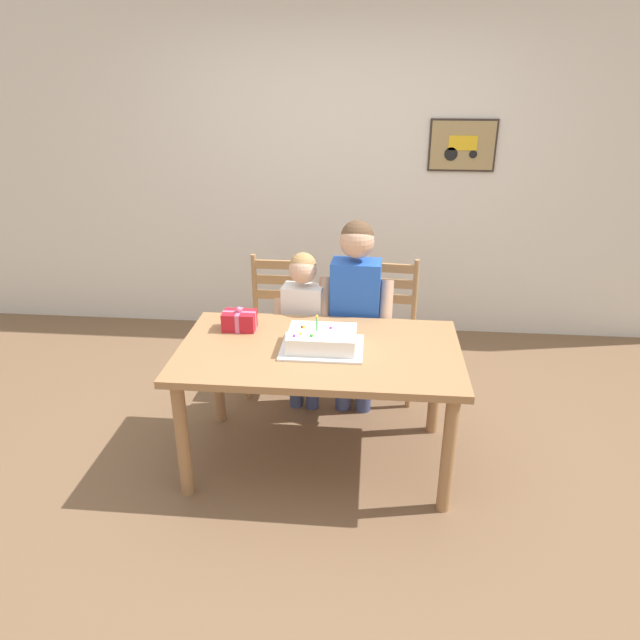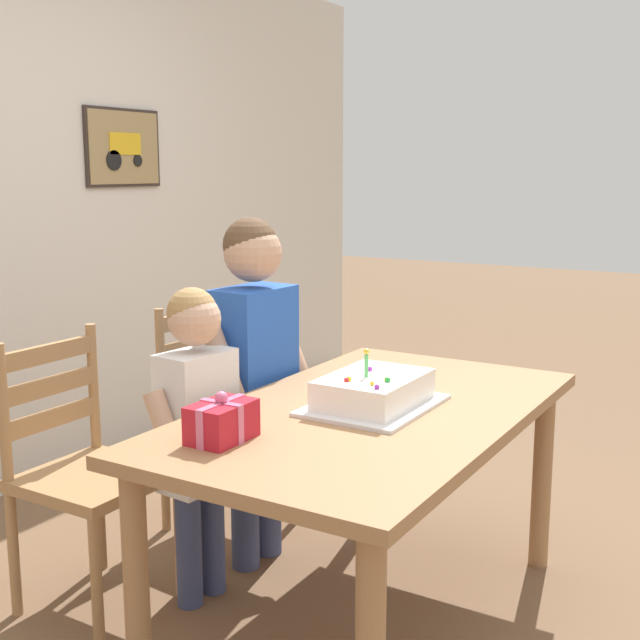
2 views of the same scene
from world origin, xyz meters
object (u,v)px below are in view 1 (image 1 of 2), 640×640
Objects in this scene: dining_table at (319,364)px; chair_right at (385,328)px; gift_box_red_large at (239,320)px; child_older at (355,301)px; birthday_cake at (322,340)px; child_younger at (303,318)px; chair_left at (279,324)px.

chair_right reaches higher than dining_table.
child_older is (0.65, 0.36, 0.01)m from gift_box_red_large.
child_younger is (-0.17, 0.57, -0.12)m from birthday_cake.
dining_table is 1.65× the size of chair_left.
chair_left is (-0.37, 0.87, -0.16)m from dining_table.
dining_table is 1.41× the size of child_younger.
chair_right is at bearing 57.37° from child_older.
chair_right is 0.49m from child_older.
child_older is (-0.20, -0.31, 0.32)m from chair_right.
chair_right is at bearing 30.40° from child_younger.
child_older is (0.16, 0.57, 0.01)m from birthday_cake.
gift_box_red_large is (-0.50, 0.21, 0.01)m from birthday_cake.
chair_left is 0.74m from chair_right.
chair_left is 0.71× the size of child_older.
chair_right is 0.64m from child_younger.
birthday_cake is 1.00m from chair_left.
birthday_cake is 0.48× the size of chair_right.
birthday_cake is (0.01, -0.00, 0.14)m from dining_table.
child_younger is at bearing -149.60° from chair_right.
dining_table is 1.65× the size of chair_right.
chair_left is (-0.38, 0.88, -0.31)m from birthday_cake.
chair_left is (0.11, 0.67, -0.31)m from gift_box_red_large.
child_older reaches higher than dining_table.
chair_right is at bearing 67.88° from birthday_cake.
birthday_cake is 2.30× the size of gift_box_red_large.
chair_right is (0.85, 0.67, -0.31)m from gift_box_red_large.
chair_left is at bearing 80.36° from gift_box_red_large.
birthday_cake is 0.34× the size of child_older.
child_younger is at bearing 179.92° from child_older.
chair_left is at bearing 112.80° from dining_table.
child_younger reaches higher than dining_table.
gift_box_red_large is at bearing 157.01° from birthday_cake.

